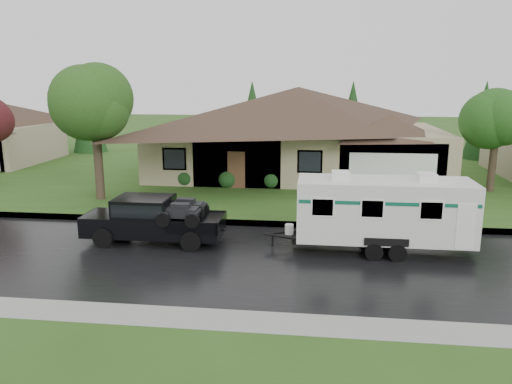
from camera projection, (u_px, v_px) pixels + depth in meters
ground at (231, 240)px, 19.69m from camera, size 140.00×140.00×0.00m
road at (222, 258)px, 17.75m from camera, size 140.00×8.00×0.01m
curb at (240, 223)px, 21.85m from camera, size 140.00×0.50×0.15m
lawn at (268, 171)px, 34.20m from camera, size 140.00×26.00×0.15m
house_main at (302, 121)px, 32.02m from camera, size 19.44×10.80×6.90m
tree_left_green at (94, 105)px, 24.87m from camera, size 4.18×4.18×6.92m
tree_right_green at (497, 117)px, 26.84m from camera, size 3.54×3.54×5.86m
shrub_row at (294, 180)px, 28.32m from camera, size 13.60×1.00×1.00m
pickup_truck at (151, 218)px, 19.32m from camera, size 5.36×2.03×1.79m
travel_trailer at (384, 210)px, 18.15m from camera, size 6.60×2.32×2.96m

